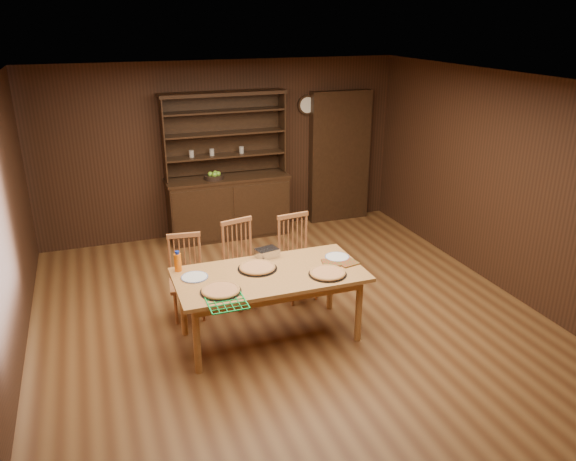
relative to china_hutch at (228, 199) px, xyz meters
name	(u,v)px	position (x,y,z in m)	size (l,w,h in m)	color
floor	(290,320)	(0.00, -2.75, -0.60)	(6.00, 6.00, 0.00)	brown
room_shell	(291,185)	(0.00, -2.75, 0.98)	(6.00, 6.00, 6.00)	silver
china_hutch	(228,199)	(0.00, 0.00, 0.00)	(1.84, 0.52, 2.17)	#301D10
doorway	(339,157)	(1.90, 0.15, 0.45)	(1.00, 0.18, 2.10)	#301D10
wall_clock	(307,105)	(1.35, 0.20, 1.30)	(0.30, 0.05, 0.30)	#301D10
dining_table	(270,280)	(-0.32, -3.01, 0.07)	(1.92, 0.96, 0.75)	#C17E43
chair_left	(186,274)	(-1.04, -2.21, -0.09)	(0.43, 0.41, 0.95)	#BF7341
chair_center	(241,260)	(-0.38, -2.12, -0.06)	(0.49, 0.48, 1.01)	#BF7341
chair_right	(296,254)	(0.28, -2.19, -0.06)	(0.46, 0.44, 1.02)	#BF7341
pizza_left	(221,290)	(-0.88, -3.24, 0.17)	(0.39, 0.39, 0.04)	black
pizza_right	(328,273)	(0.22, -3.24, 0.17)	(0.39, 0.39, 0.04)	black
pizza_center	(257,268)	(-0.41, -2.87, 0.17)	(0.41, 0.41, 0.04)	black
cooling_rack	(227,302)	(-0.88, -3.48, 0.16)	(0.34, 0.34, 0.02)	green
plate_left	(195,277)	(-1.06, -2.86, 0.16)	(0.27, 0.27, 0.02)	silver
plate_right	(337,257)	(0.49, -2.89, 0.16)	(0.26, 0.26, 0.02)	silver
foil_dish	(267,253)	(-0.22, -2.61, 0.20)	(0.23, 0.17, 0.09)	silver
juice_bottle	(178,262)	(-1.18, -2.64, 0.25)	(0.07, 0.07, 0.22)	orange
pot_holder_a	(347,262)	(0.53, -3.05, 0.16)	(0.20, 0.20, 0.01)	red
pot_holder_b	(331,263)	(0.37, -3.00, 0.16)	(0.19, 0.19, 0.01)	red
fruit_bowl	(214,176)	(-0.21, -0.07, 0.39)	(0.28, 0.28, 0.12)	black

